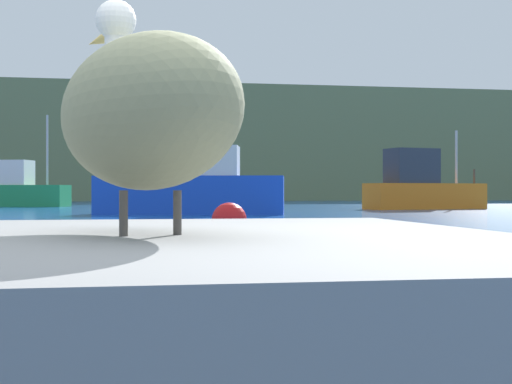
{
  "coord_description": "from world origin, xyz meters",
  "views": [
    {
      "loc": [
        -0.2,
        -2.61,
        0.87
      ],
      "look_at": [
        3.74,
        19.69,
        0.83
      ],
      "focal_mm": 52.48,
      "sensor_mm": 36.0,
      "label": 1
    }
  ],
  "objects": [
    {
      "name": "hillside_backdrop",
      "position": [
        0.0,
        66.85,
        4.97
      ],
      "size": [
        140.0,
        14.74,
        9.93
      ],
      "primitive_type": "cube",
      "color": "#6B7A51",
      "rests_on": "ground"
    },
    {
      "name": "pier_dock",
      "position": [
        -0.13,
        0.05,
        0.36
      ],
      "size": [
        2.66,
        2.87,
        0.72
      ],
      "primitive_type": "cube",
      "color": "gray",
      "rests_on": "ground"
    },
    {
      "name": "pelican",
      "position": [
        -0.13,
        0.06,
        1.15
      ],
      "size": [
        0.84,
        1.52,
        0.93
      ],
      "rotation": [
        0.0,
        0.0,
        1.84
      ],
      "color": "gray",
      "rests_on": "pier_dock"
    },
    {
      "name": "fishing_boat_blue",
      "position": [
        2.31,
        24.91,
        0.88
      ],
      "size": [
        7.12,
        3.33,
        5.6
      ],
      "rotation": [
        0.0,
        0.0,
        2.91
      ],
      "color": "blue",
      "rests_on": "ground"
    },
    {
      "name": "fishing_boat_green",
      "position": [
        -5.88,
        39.93,
        0.9
      ],
      "size": [
        5.51,
        3.2,
        5.0
      ],
      "rotation": [
        0.0,
        0.0,
        -0.31
      ],
      "color": "#1E8C4C",
      "rests_on": "ground"
    },
    {
      "name": "fishing_boat_orange",
      "position": [
        13.6,
        30.72,
        1.05
      ],
      "size": [
        6.15,
        2.87,
        3.78
      ],
      "rotation": [
        0.0,
        0.0,
        0.22
      ],
      "color": "orange",
      "rests_on": "ground"
    },
    {
      "name": "mooring_buoy",
      "position": [
        1.7,
        11.0,
        0.33
      ],
      "size": [
        0.65,
        0.65,
        0.65
      ],
      "primitive_type": "sphere",
      "color": "red",
      "rests_on": "ground"
    }
  ]
}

